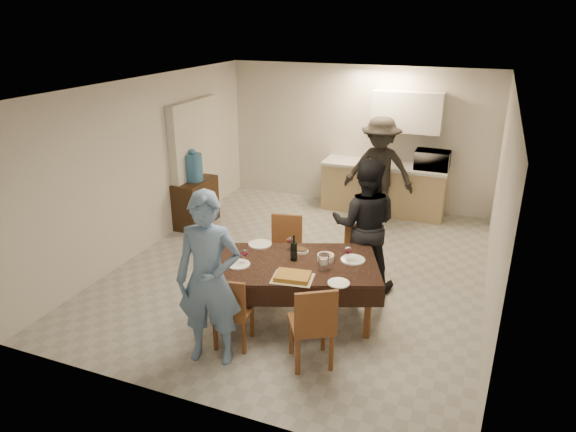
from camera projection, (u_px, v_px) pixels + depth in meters
name	position (u px, v px, depth m)	size (l,w,h in m)	color
floor	(302.00, 267.00, 7.47)	(5.00, 6.00, 0.02)	#A8A9A4
ceiling	(304.00, 85.00, 6.51)	(5.00, 6.00, 0.02)	white
wall_back	(358.00, 137.00, 9.59)	(5.00, 0.02, 2.60)	beige
wall_front	(184.00, 281.00, 4.39)	(5.00, 0.02, 2.60)	beige
wall_left	(150.00, 164.00, 7.84)	(0.02, 6.00, 2.60)	beige
wall_right	(500.00, 205.00, 6.14)	(0.02, 6.00, 2.60)	beige
stub_partition	(196.00, 161.00, 8.94)	(0.15, 1.40, 2.10)	beige
kitchen_base_cabinet	(383.00, 189.00, 9.42)	(2.20, 0.60, 0.86)	tan
kitchen_worktop	(385.00, 166.00, 9.26)	(2.24, 0.64, 0.05)	beige
upper_cabinet	(407.00, 112.00, 8.92)	(1.20, 0.34, 0.70)	silver
dining_table	(296.00, 265.00, 5.99)	(2.15, 1.70, 0.74)	black
chair_near_left	(229.00, 305.00, 5.48)	(0.46, 0.46, 0.47)	brown
chair_near_right	(309.00, 319.00, 5.15)	(0.59, 0.62, 0.51)	brown
chair_far_left	(282.00, 247.00, 6.76)	(0.50, 0.50, 0.50)	brown
chair_far_right	(348.00, 259.00, 6.46)	(0.53, 0.54, 0.50)	brown
console	(196.00, 203.00, 8.86)	(0.43, 0.87, 0.80)	#321F10
water_jug	(194.00, 167.00, 8.62)	(0.31, 0.31, 0.46)	#4083BF
wine_bottle	(294.00, 248.00, 5.98)	(0.08, 0.08, 0.32)	black
water_pitcher	(324.00, 262.00, 5.78)	(0.12, 0.12, 0.19)	white
savoury_tart	(293.00, 276.00, 5.60)	(0.44, 0.33, 0.06)	#BB8A36
salad_bowl	(326.00, 258.00, 6.01)	(0.20, 0.20, 0.08)	white
mushroom_dish	(301.00, 251.00, 6.23)	(0.18, 0.18, 0.03)	white
wine_glass_a	(244.00, 256.00, 5.91)	(0.09, 0.09, 0.19)	white
wine_glass_b	(348.00, 254.00, 5.97)	(0.09, 0.09, 0.20)	white
wine_glass_c	(290.00, 243.00, 6.27)	(0.08, 0.08, 0.18)	white
plate_near_left	(239.00, 264.00, 5.92)	(0.27, 0.27, 0.02)	white
plate_near_right	(339.00, 283.00, 5.51)	(0.24, 0.24, 0.01)	white
plate_far_left	(260.00, 244.00, 6.44)	(0.29, 0.29, 0.02)	white
plate_far_right	(353.00, 260.00, 6.03)	(0.29, 0.29, 0.02)	white
microwave	(432.00, 160.00, 8.91)	(0.59, 0.40, 0.33)	silver
person_near	(209.00, 280.00, 5.18)	(0.68, 0.45, 1.87)	#6182AF
person_far	(365.00, 225.00, 6.64)	(0.87, 0.68, 1.78)	black
person_kitchen	(379.00, 170.00, 8.86)	(1.19, 0.69, 1.85)	black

